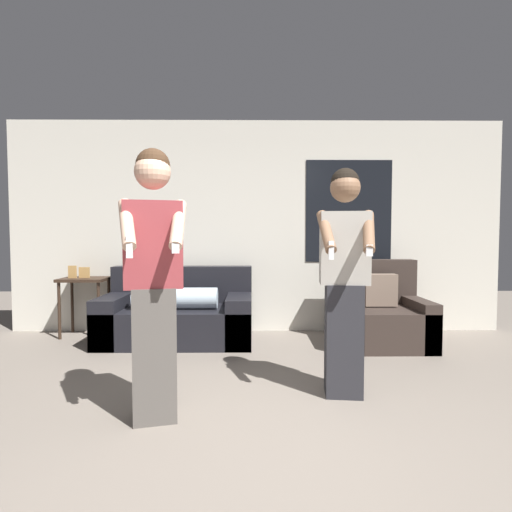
{
  "coord_description": "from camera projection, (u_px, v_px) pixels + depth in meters",
  "views": [
    {
      "loc": [
        -0.04,
        -1.9,
        1.22
      ],
      "look_at": [
        -0.02,
        0.93,
        1.08
      ],
      "focal_mm": 28.0,
      "sensor_mm": 36.0,
      "label": 1
    }
  ],
  "objects": [
    {
      "name": "armchair",
      "position": [
        380.0,
        317.0,
        4.53
      ],
      "size": [
        0.98,
        0.85,
        0.95
      ],
      "color": "#332823",
      "rests_on": "ground_plane"
    },
    {
      "name": "couch",
      "position": [
        178.0,
        315.0,
        4.69
      ],
      "size": [
        1.72,
        0.94,
        0.85
      ],
      "color": "black",
      "rests_on": "ground_plane"
    },
    {
      "name": "ground_plane",
      "position": [
        262.0,
        485.0,
        1.96
      ],
      "size": [
        14.0,
        14.0,
        0.0
      ],
      "primitive_type": "plane",
      "color": "slate"
    },
    {
      "name": "person_left",
      "position": [
        154.0,
        279.0,
        2.62
      ],
      "size": [
        0.46,
        0.52,
        1.8
      ],
      "color": "#56514C",
      "rests_on": "ground_plane"
    },
    {
      "name": "person_right",
      "position": [
        344.0,
        278.0,
        3.04
      ],
      "size": [
        0.43,
        0.48,
        1.74
      ],
      "color": "#28282D",
      "rests_on": "ground_plane"
    },
    {
      "name": "side_table",
      "position": [
        84.0,
        287.0,
        4.9
      ],
      "size": [
        0.55,
        0.42,
        0.87
      ],
      "color": "#332319",
      "rests_on": "ground_plane"
    },
    {
      "name": "wall_back",
      "position": [
        257.0,
        227.0,
        5.15
      ],
      "size": [
        6.3,
        0.07,
        2.7
      ],
      "color": "beige",
      "rests_on": "ground_plane"
    }
  ]
}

